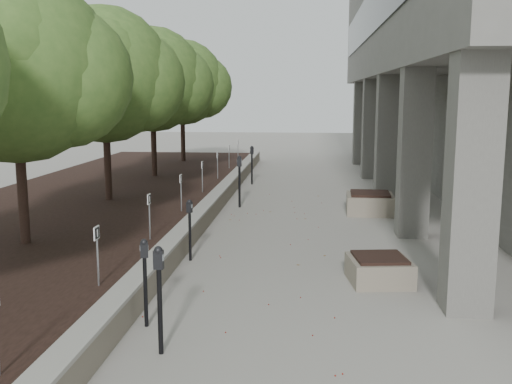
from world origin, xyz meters
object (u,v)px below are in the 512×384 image
at_px(crabapple_tree_4, 153,102).
at_px(parking_meter_3, 190,230).
at_px(parking_meter_1, 160,301).
at_px(crabapple_tree_2, 17,108).
at_px(crabapple_tree_5, 182,101).
at_px(parking_meter_4, 239,182).
at_px(planter_back, 370,203).
at_px(parking_meter_5, 252,165).
at_px(parking_meter_2, 145,283).
at_px(planter_front, 379,269).
at_px(crabapple_tree_3, 105,104).

height_order(crabapple_tree_4, parking_meter_3, crabapple_tree_4).
bearing_deg(parking_meter_1, crabapple_tree_4, 107.04).
relative_size(parking_meter_1, parking_meter_3, 1.15).
bearing_deg(crabapple_tree_4, crabapple_tree_2, -90.00).
bearing_deg(crabapple_tree_5, crabapple_tree_4, -90.00).
bearing_deg(parking_meter_4, planter_back, -7.51).
height_order(crabapple_tree_4, parking_meter_5, crabapple_tree_4).
height_order(crabapple_tree_2, crabapple_tree_5, same).
distance_m(parking_meter_3, parking_meter_5, 10.44).
distance_m(crabapple_tree_4, planter_back, 9.10).
distance_m(parking_meter_5, planter_back, 6.51).
bearing_deg(parking_meter_2, parking_meter_4, 72.62).
bearing_deg(crabapple_tree_5, planter_front, -65.91).
relative_size(parking_meter_2, parking_meter_4, 0.84).
height_order(parking_meter_4, planter_front, parking_meter_4).
bearing_deg(crabapple_tree_2, planter_front, -5.74).
bearing_deg(crabapple_tree_4, parking_meter_1, -74.71).
xyz_separation_m(parking_meter_2, parking_meter_5, (0.18, 13.91, 0.08)).
bearing_deg(crabapple_tree_5, crabapple_tree_3, -90.00).
relative_size(crabapple_tree_4, parking_meter_4, 3.45).
relative_size(parking_meter_4, planter_front, 1.48).
relative_size(crabapple_tree_5, planter_back, 4.15).
height_order(crabapple_tree_3, crabapple_tree_4, same).
xyz_separation_m(crabapple_tree_5, planter_back, (7.48, -9.35, -2.81)).
distance_m(crabapple_tree_2, planter_back, 9.79).
relative_size(crabapple_tree_3, parking_meter_3, 4.27).
distance_m(crabapple_tree_3, planter_front, 9.49).
relative_size(parking_meter_2, parking_meter_5, 0.90).
xyz_separation_m(crabapple_tree_3, parking_meter_3, (3.32, -4.61, -2.48)).
relative_size(crabapple_tree_3, planter_back, 4.15).
height_order(crabapple_tree_3, parking_meter_4, crabapple_tree_3).
height_order(parking_meter_4, parking_meter_5, parking_meter_4).
bearing_deg(crabapple_tree_4, planter_back, -30.18).
bearing_deg(planter_front, parking_meter_4, 116.06).
bearing_deg(crabapple_tree_2, crabapple_tree_4, 90.00).
bearing_deg(crabapple_tree_5, parking_meter_2, -79.44).
distance_m(parking_meter_5, planter_front, 12.05).
xyz_separation_m(crabapple_tree_2, crabapple_tree_3, (0.00, 5.00, 0.00)).
distance_m(crabapple_tree_3, crabapple_tree_4, 5.00).
xyz_separation_m(crabapple_tree_3, crabapple_tree_5, (0.00, 10.00, 0.00)).
distance_m(parking_meter_4, planter_back, 3.91).
distance_m(crabapple_tree_2, planter_front, 7.62).
xyz_separation_m(parking_meter_5, planter_front, (3.47, -11.53, -0.49)).
relative_size(crabapple_tree_5, planter_front, 5.12).
bearing_deg(crabapple_tree_3, parking_meter_1, -66.95).
bearing_deg(crabapple_tree_4, parking_meter_4, -46.15).
bearing_deg(crabapple_tree_2, parking_meter_3, 6.67).
relative_size(parking_meter_3, parking_meter_5, 0.86).
xyz_separation_m(parking_meter_4, planter_back, (3.84, -0.56, -0.48)).
distance_m(crabapple_tree_2, parking_meter_2, 5.19).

